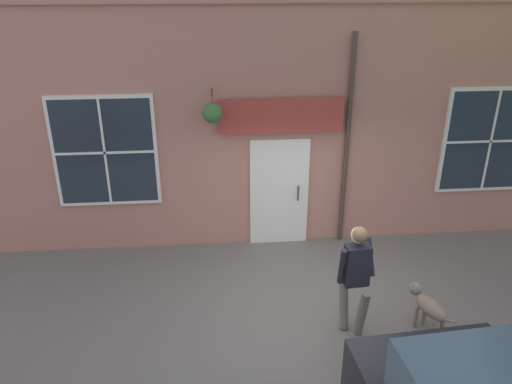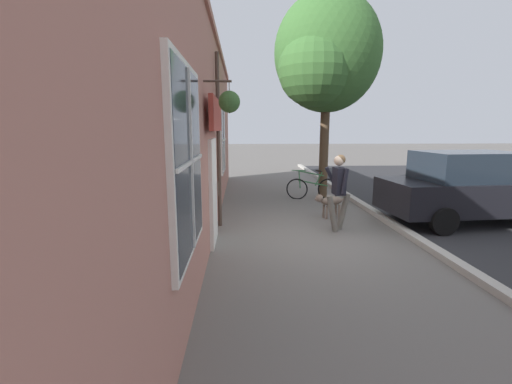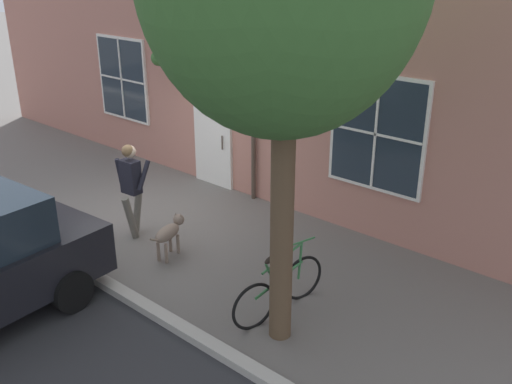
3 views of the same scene
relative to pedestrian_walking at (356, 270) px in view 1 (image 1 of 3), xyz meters
The scene contains 4 objects.
ground_plane 1.27m from the pedestrian_walking, 142.85° to the right, with size 90.00×90.00×0.00m, color #66605B.
storefront_facade 3.20m from the pedestrian_walking, behind, with size 0.95×18.00×4.55m.
pedestrian_walking is the anchor object (origin of this frame).
dog_on_leash 1.24m from the pedestrian_walking, 84.96° to the left, with size 0.99×0.42×0.67m.
Camera 1 is at (6.33, -1.49, 4.87)m, focal length 35.00 mm.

